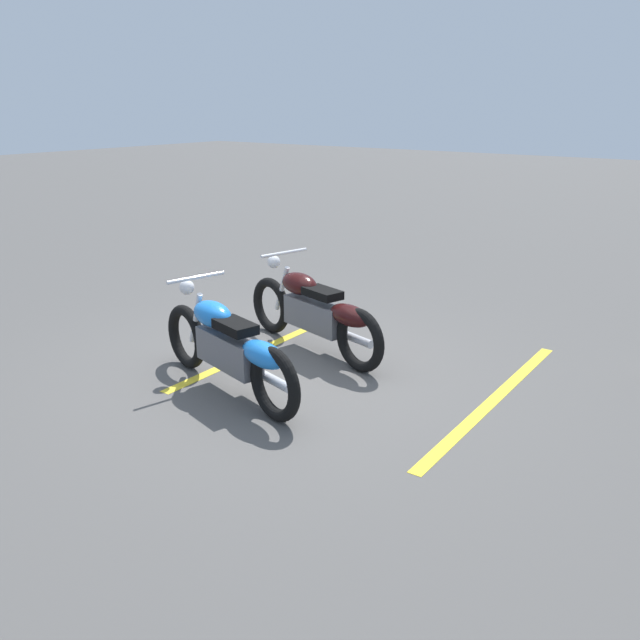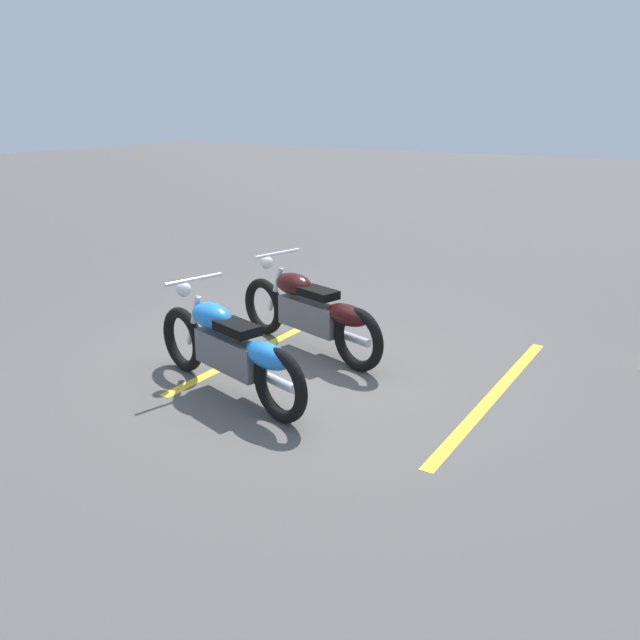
# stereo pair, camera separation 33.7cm
# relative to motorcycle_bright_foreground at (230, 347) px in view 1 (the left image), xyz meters

# --- Properties ---
(ground_plane) EXTENTS (60.00, 60.00, 0.00)m
(ground_plane) POSITION_rel_motorcycle_bright_foreground_xyz_m (0.07, 0.69, -0.46)
(ground_plane) COLOR #514F4C
(motorcycle_bright_foreground) EXTENTS (2.18, 0.78, 1.04)m
(motorcycle_bright_foreground) POSITION_rel_motorcycle_bright_foreground_xyz_m (0.00, 0.00, 0.00)
(motorcycle_bright_foreground) COLOR black
(motorcycle_bright_foreground) RESTS_ON ground
(motorcycle_dark_foreground) EXTENTS (2.18, 0.78, 1.04)m
(motorcycle_dark_foreground) POSITION_rel_motorcycle_bright_foreground_xyz_m (0.00, 1.36, 0.00)
(motorcycle_dark_foreground) COLOR black
(motorcycle_dark_foreground) RESTS_ON ground
(parking_stripe_near) EXTENTS (0.16, 3.20, 0.01)m
(parking_stripe_near) POSITION_rel_motorcycle_bright_foreground_xyz_m (-0.53, 1.21, -0.46)
(parking_stripe_near) COLOR yellow
(parking_stripe_near) RESTS_ON ground
(parking_stripe_mid) EXTENTS (0.16, 3.20, 0.01)m
(parking_stripe_mid) POSITION_rel_motorcycle_bright_foreground_xyz_m (2.09, 1.32, -0.46)
(parking_stripe_mid) COLOR yellow
(parking_stripe_mid) RESTS_ON ground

